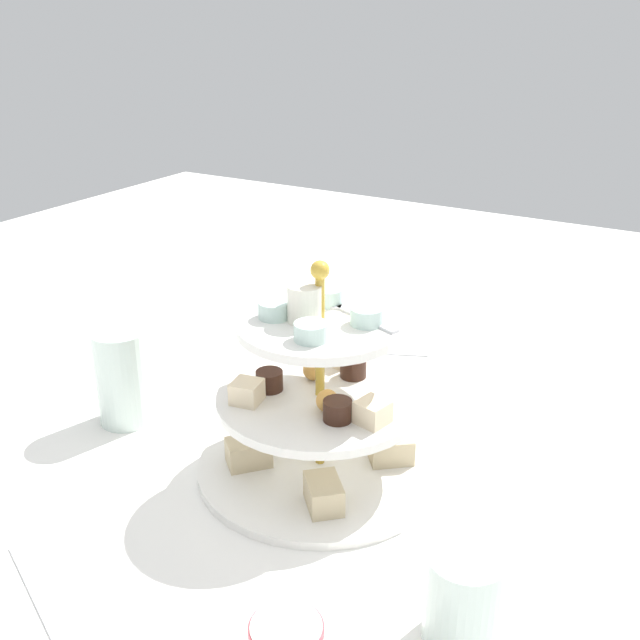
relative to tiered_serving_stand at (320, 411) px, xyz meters
The scene contains 6 objects.
ground_plane 0.08m from the tiered_serving_stand, behind, with size 2.40×2.40×0.00m, color white.
tiered_serving_stand is the anchor object (origin of this frame).
water_glass_tall_right 0.27m from the tiered_serving_stand, ahead, with size 0.07×0.07×0.12m, color silver.
water_glass_short_left 0.27m from the tiered_serving_stand, 146.16° to the left, with size 0.06×0.06×0.08m, color silver.
butter_knife_left 0.33m from the tiered_serving_stand, 74.11° to the right, with size 0.17×0.01×0.00m, color silver.
butter_knife_right 0.33m from the tiered_serving_stand, 69.34° to the left, with size 0.17×0.01×0.00m, color silver.
Camera 1 is at (-0.36, 0.61, 0.49)m, focal length 41.50 mm.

